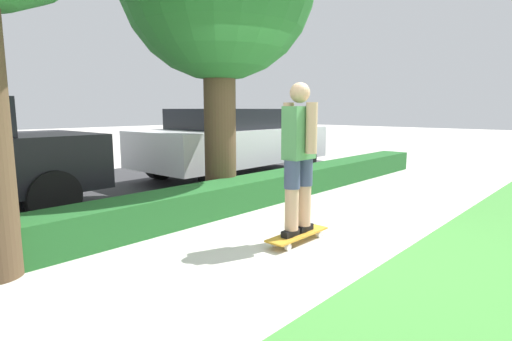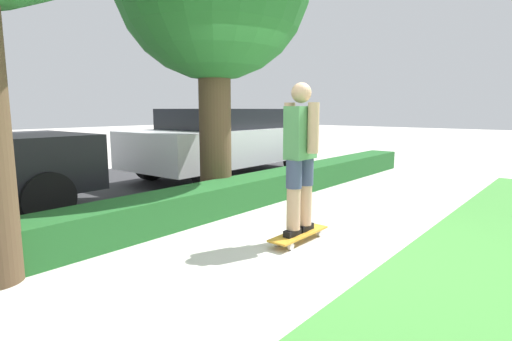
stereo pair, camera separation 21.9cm
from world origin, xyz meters
name	(u,v)px [view 2 (the right image)]	position (x,y,z in m)	size (l,w,h in m)	color
ground_plane	(296,242)	(0.00, 0.00, 0.00)	(60.00, 60.00, 0.00)	beige
street_asphalt	(100,192)	(0.00, 4.20, 0.00)	(12.63, 5.00, 0.01)	#38383A
hedge_row	(199,203)	(0.00, 1.60, 0.21)	(12.63, 0.60, 0.42)	#236028
skateboard	(299,234)	(0.05, 0.00, 0.08)	(0.87, 0.24, 0.10)	gold
skater_person	(301,155)	(0.05, 0.00, 0.98)	(0.49, 0.42, 1.65)	black
parked_car_middle	(226,141)	(2.73, 3.71, 0.79)	(4.53, 2.06, 1.48)	silver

